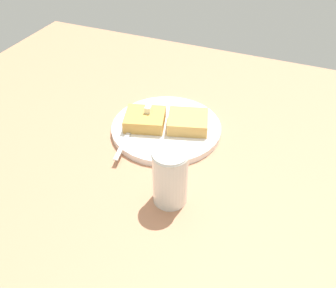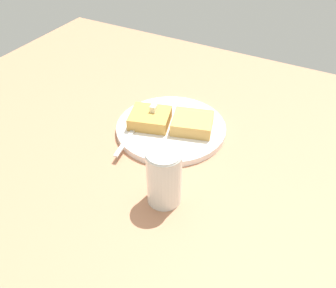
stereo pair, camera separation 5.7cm
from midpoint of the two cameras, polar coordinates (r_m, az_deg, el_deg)
table_surface at (r=81.48cm, az=-10.25°, el=-1.01°), size 106.31×106.31×2.97cm
plate at (r=82.66cm, az=-2.25°, el=2.41°), size 24.09×24.09×1.44cm
toast_slice_left at (r=82.18cm, az=-5.54°, el=3.70°), size 10.38×9.79×2.75cm
toast_slice_middle at (r=81.06cm, az=1.02°, el=3.34°), size 10.38×9.79×2.75cm
butter_pat_primary at (r=81.53cm, az=-5.10°, el=5.20°), size 1.45×1.57×1.42cm
fork at (r=80.71cm, az=-7.99°, el=1.67°), size 4.18×16.01×0.36cm
syrup_jar at (r=64.48cm, az=-2.23°, el=-5.38°), size 6.36×6.36×11.05cm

